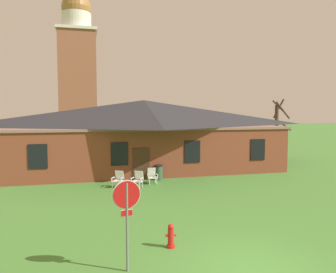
% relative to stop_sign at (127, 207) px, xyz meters
% --- Properties ---
extents(ground_plane, '(200.00, 200.00, 0.00)m').
position_rel_stop_sign_xyz_m(ground_plane, '(3.41, -0.80, -1.83)').
color(ground_plane, '#477F33').
extents(brick_building, '(20.44, 10.40, 5.38)m').
position_rel_stop_sign_xyz_m(brick_building, '(3.41, 17.04, 0.91)').
color(brick_building, brown).
rests_on(brick_building, ground).
extents(dome_tower, '(5.18, 5.18, 21.04)m').
position_rel_stop_sign_xyz_m(dome_tower, '(-2.15, 37.11, 7.86)').
color(dome_tower, '#93563D').
rests_on(dome_tower, ground).
extents(stop_sign, '(0.80, 0.18, 2.59)m').
position_rel_stop_sign_xyz_m(stop_sign, '(0.00, 0.00, 0.00)').
color(stop_sign, slate).
rests_on(stop_sign, ground).
extents(lawn_chair_by_porch, '(0.82, 0.86, 0.96)m').
position_rel_stop_sign_xyz_m(lawn_chair_by_porch, '(0.70, 10.28, -1.33)').
color(lawn_chair_by_porch, white).
rests_on(lawn_chair_by_porch, ground).
extents(lawn_chair_near_door, '(0.83, 0.86, 0.96)m').
position_rel_stop_sign_xyz_m(lawn_chair_near_door, '(1.81, 9.93, -1.33)').
color(lawn_chair_near_door, white).
rests_on(lawn_chair_near_door, ground).
extents(lawn_chair_left_end, '(0.64, 0.67, 0.96)m').
position_rel_stop_sign_xyz_m(lawn_chair_left_end, '(2.84, 10.82, -1.33)').
color(lawn_chair_left_end, silver).
rests_on(lawn_chair_left_end, ground).
extents(bare_tree_beside_building, '(1.88, 1.89, 5.69)m').
position_rel_stop_sign_xyz_m(bare_tree_beside_building, '(16.56, 18.64, 1.12)').
color(bare_tree_beside_building, brown).
rests_on(bare_tree_beside_building, ground).
extents(fire_hydrant, '(0.36, 0.28, 0.79)m').
position_rel_stop_sign_xyz_m(fire_hydrant, '(1.58, 1.25, -1.46)').
color(fire_hydrant, red).
rests_on(fire_hydrant, ground).
extents(trash_bin, '(0.56, 0.56, 0.98)m').
position_rel_stop_sign_xyz_m(trash_bin, '(3.45, 11.74, -1.34)').
color(trash_bin, '#335638').
rests_on(trash_bin, ground).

